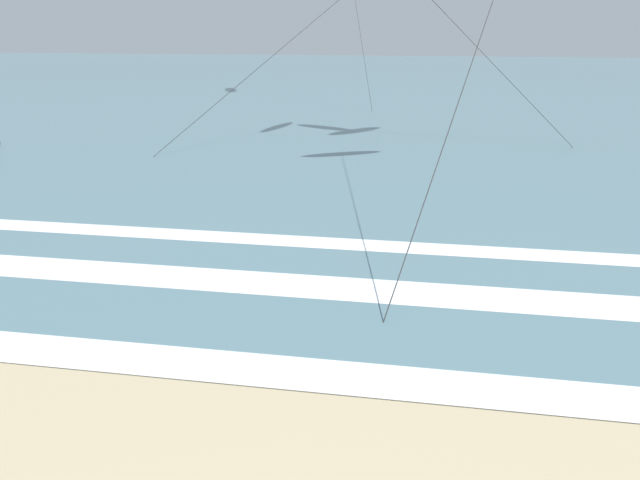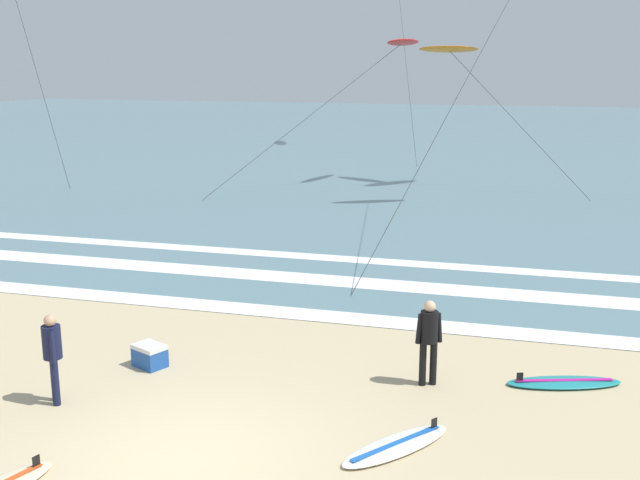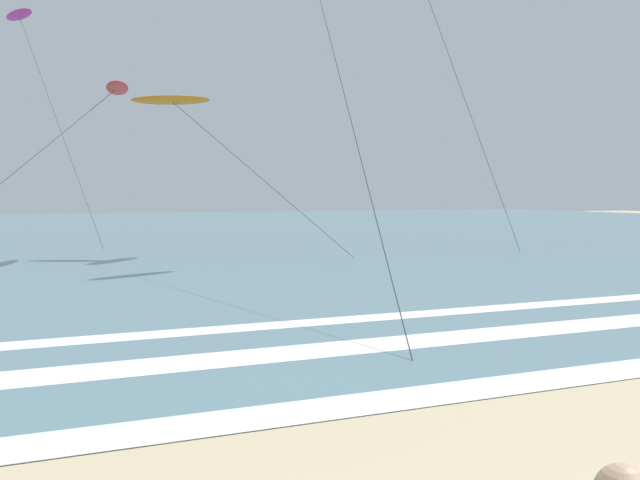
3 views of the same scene
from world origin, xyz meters
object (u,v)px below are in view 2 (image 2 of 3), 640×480
object	(u,v)px
cooler_box	(150,355)
surfboard_near_water	(396,446)
kite_orange_mid_center	(448,50)
kite_red_low_near	(402,43)
surfboard_foreground_flat	(564,382)
surfer_mid_group	(52,350)
surfer_left_far	(429,335)

from	to	relation	value
cooler_box	surfboard_near_water	bearing A→B (deg)	-20.36
surfboard_near_water	kite_orange_mid_center	distance (m)	27.27
kite_red_low_near	surfboard_foreground_flat	bearing A→B (deg)	-72.99
kite_orange_mid_center	cooler_box	xyz separation A→B (m)	(-2.76, -24.53, -6.05)
surfer_mid_group	surfboard_foreground_flat	bearing A→B (deg)	20.37
surfer_left_far	surfer_mid_group	size ratio (longest dim) A/B	1.00
surfboard_foreground_flat	kite_red_low_near	bearing A→B (deg)	107.01
surfboard_near_water	cooler_box	size ratio (longest dim) A/B	2.75
surfer_mid_group	kite_red_low_near	distance (m)	26.82
surfboard_near_water	kite_red_low_near	bearing A→B (deg)	99.79
surfer_left_far	kite_orange_mid_center	size ratio (longest dim) A/B	0.19
kite_orange_mid_center	surfboard_near_water	bearing A→B (deg)	-84.83
surfer_left_far	cooler_box	xyz separation A→B (m)	(-5.28, -0.59, -0.74)
surfer_mid_group	surfboard_near_water	size ratio (longest dim) A/B	0.78
surfer_mid_group	surfboard_foreground_flat	xyz separation A→B (m)	(8.47, 3.14, -0.91)
surfer_mid_group	surfboard_near_water	bearing A→B (deg)	-0.12
surfer_left_far	kite_red_low_near	world-z (taller)	kite_red_low_near
surfboard_foreground_flat	kite_red_low_near	distance (m)	24.97
surfboard_foreground_flat	kite_red_low_near	size ratio (longest dim) A/B	0.24
surfboard_near_water	kite_red_low_near	xyz separation A→B (m)	(-4.52, 26.20, 6.54)
kite_red_low_near	cooler_box	bearing A→B (deg)	-91.50
kite_orange_mid_center	surfboard_foreground_flat	bearing A→B (deg)	-78.07
surfer_mid_group	kite_red_low_near	bearing A→B (deg)	86.89
surfer_mid_group	kite_orange_mid_center	distance (m)	27.19
surfer_left_far	cooler_box	distance (m)	5.37
surfboard_foreground_flat	kite_orange_mid_center	bearing A→B (deg)	101.93
surfboard_near_water	cooler_box	xyz separation A→B (m)	(-5.16, 1.91, 0.18)
kite_red_low_near	cooler_box	size ratio (longest dim) A/B	12.09
surfer_mid_group	cooler_box	size ratio (longest dim) A/B	2.15
surfer_left_far	surfboard_near_water	xyz separation A→B (m)	(-0.13, -2.50, -0.91)
surfer_left_far	surfboard_foreground_flat	distance (m)	2.65
surfer_left_far	surfer_mid_group	distance (m)	6.56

